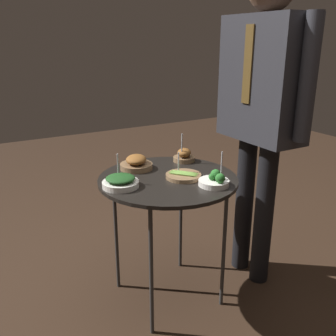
# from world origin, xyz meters

# --- Properties ---
(ground_plane) EXTENTS (8.00, 8.00, 0.00)m
(ground_plane) POSITION_xyz_m (0.00, 0.00, 0.00)
(ground_plane) COLOR black
(serving_cart) EXTENTS (0.71, 0.71, 0.71)m
(serving_cart) POSITION_xyz_m (0.00, 0.00, 0.66)
(serving_cart) COLOR black
(serving_cart) RESTS_ON ground_plane
(bowl_asparagus_front_center) EXTENTS (0.18, 0.18, 0.12)m
(bowl_asparagus_front_center) POSITION_xyz_m (0.05, 0.06, 0.72)
(bowl_asparagus_front_center) COLOR brown
(bowl_asparagus_front_center) RESTS_ON serving_cart
(bowl_roast_far_rim) EXTENTS (0.18, 0.17, 0.08)m
(bowl_roast_far_rim) POSITION_xyz_m (-0.20, -0.08, 0.74)
(bowl_roast_far_rim) COLOR brown
(bowl_roast_far_rim) RESTS_ON serving_cart
(bowl_roast_center) EXTENTS (0.13, 0.12, 0.17)m
(bowl_roast_center) POSITION_xyz_m (-0.19, 0.21, 0.74)
(bowl_roast_center) COLOR brown
(bowl_roast_center) RESTS_ON serving_cart
(bowl_spinach_near_rim) EXTENTS (0.17, 0.17, 0.15)m
(bowl_spinach_near_rim) POSITION_xyz_m (0.00, -0.26, 0.74)
(bowl_spinach_near_rim) COLOR silver
(bowl_spinach_near_rim) RESTS_ON serving_cart
(bowl_broccoli_mid_right) EXTENTS (0.15, 0.15, 0.18)m
(bowl_broccoli_mid_right) POSITION_xyz_m (0.21, 0.14, 0.74)
(bowl_broccoli_mid_right) COLOR silver
(bowl_broccoli_mid_right) RESTS_ON serving_cart
(waiter_figure) EXTENTS (0.64, 0.24, 1.73)m
(waiter_figure) POSITION_xyz_m (0.06, 0.55, 1.09)
(waiter_figure) COLOR black
(waiter_figure) RESTS_ON ground_plane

